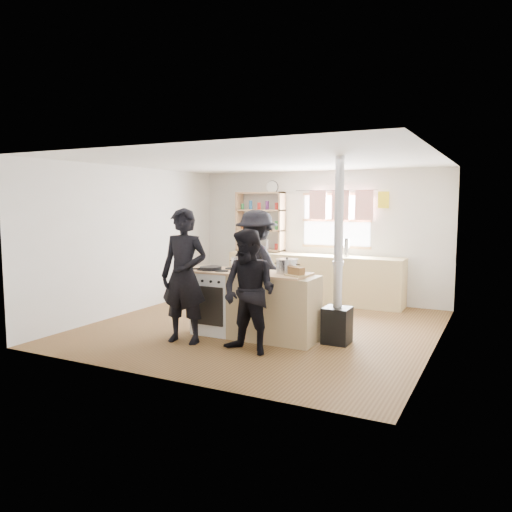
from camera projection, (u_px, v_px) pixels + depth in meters
name	position (u px, v px, depth m)	size (l,w,h in m)	color
ground	(262.00, 327.00, 7.62)	(5.00, 5.00, 0.01)	brown
back_counter	(313.00, 278.00, 9.54)	(3.40, 0.55, 0.90)	tan
shelving_unit	(260.00, 221.00, 10.07)	(1.00, 0.28, 1.20)	tan
thermos	(346.00, 248.00, 9.19)	(0.10, 0.10, 0.32)	silver
cooking_island	(254.00, 304.00, 7.02)	(1.97, 0.64, 0.93)	white
skillet_greens	(211.00, 268.00, 7.16)	(0.45, 0.45, 0.05)	black
roast_tray	(253.00, 270.00, 6.92)	(0.35, 0.26, 0.07)	silver
stockpot_stove	(239.00, 263.00, 7.30)	(0.24, 0.24, 0.19)	silver
stockpot_counter	(287.00, 266.00, 6.82)	(0.30, 0.30, 0.22)	#B0B0B2
bread_board	(296.00, 272.00, 6.57)	(0.34, 0.30, 0.12)	tan
flue_heater	(338.00, 296.00, 6.69)	(0.35, 0.35, 2.50)	black
person_near_left	(184.00, 276.00, 6.72)	(0.66, 0.44, 1.82)	black
person_near_right	(249.00, 292.00, 6.23)	(0.76, 0.60, 1.57)	black
person_far	(256.00, 266.00, 7.95)	(1.15, 0.66, 1.78)	black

